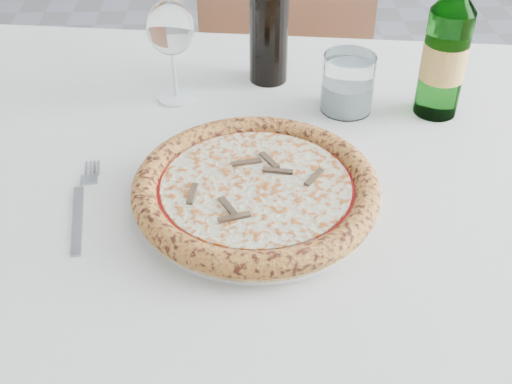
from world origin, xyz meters
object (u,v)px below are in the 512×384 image
wine_glass (171,31)px  pizza (256,188)px  plate (256,199)px  dining_table (254,208)px  wine_bottle (269,17)px  tumbler (347,87)px  beer_bottle (446,51)px  chair_far (282,63)px

wine_glass → pizza: bearing=-66.6°
plate → wine_glass: (-0.12, 0.28, 0.11)m
dining_table → wine_bottle: bearing=82.5°
dining_table → plate: (-0.00, -0.10, 0.10)m
tumbler → beer_bottle: 0.16m
dining_table → wine_glass: wine_glass is taller
dining_table → beer_bottle: 0.37m
pizza → wine_glass: wine_glass is taller
tumbler → beer_bottle: size_ratio=0.35×
plate → wine_glass: 0.33m
wine_glass → beer_bottle: bearing=-7.8°
plate → wine_bottle: wine_bottle is taller
pizza → beer_bottle: (0.29, 0.23, 0.08)m
chair_far → beer_bottle: beer_bottle is taller
wine_glass → dining_table: bearing=-56.2°
dining_table → chair_far: bearing=82.8°
wine_glass → beer_bottle: 0.42m
pizza → beer_bottle: beer_bottle is taller
dining_table → beer_bottle: size_ratio=5.91×
chair_far → wine_glass: bearing=-111.0°
plate → wine_bottle: (0.03, 0.34, 0.10)m
tumbler → beer_bottle: bearing=-5.3°
plate → beer_bottle: bearing=37.7°
chair_far → tumbler: size_ratio=10.09×
wine_glass → wine_bottle: size_ratio=0.63×
chair_far → plate: chair_far is taller
dining_table → wine_glass: 0.30m
pizza → beer_bottle: 0.38m
plate → chair_far: bearing=83.7°
tumbler → plate: bearing=-122.4°
chair_far → pizza: size_ratio=2.91×
dining_table → beer_bottle: bearing=23.4°
dining_table → wine_bottle: (0.03, 0.24, 0.20)m
dining_table → tumbler: tumbler is taller
plate → pizza: size_ratio=0.93×
dining_table → pizza: 0.15m
dining_table → beer_bottle: beer_bottle is taller
chair_far → wine_bottle: wine_bottle is taller
dining_table → chair_far: (0.09, 0.75, -0.13)m
pizza → beer_bottle: size_ratio=1.22×
chair_far → tumbler: bearing=-84.6°
wine_glass → plate: bearing=-66.6°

